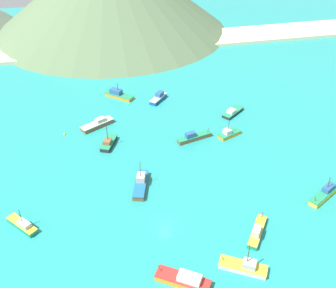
{
  "coord_description": "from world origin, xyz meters",
  "views": [
    {
      "loc": [
        -12.99,
        -61.66,
        64.4
      ],
      "look_at": [
        7.3,
        29.2,
        0.37
      ],
      "focal_mm": 44.52,
      "sensor_mm": 36.0,
      "label": 1
    }
  ],
  "objects_px": {
    "fishing_boat_2": "(184,280)",
    "fishing_boat_14": "(325,193)",
    "fishing_boat_5": "(257,232)",
    "fishing_boat_1": "(22,225)",
    "radio_tower": "(137,15)",
    "fishing_boat_3": "(159,98)",
    "fishing_boat_13": "(244,266)",
    "fishing_boat_9": "(98,124)",
    "buoy_0": "(65,134)",
    "fishing_boat_8": "(194,137)",
    "fishing_boat_7": "(118,94)",
    "fishing_boat_15": "(229,134)",
    "fishing_boat_0": "(233,112)",
    "fishing_boat_10": "(109,143)",
    "fishing_boat_11": "(141,184)"
  },
  "relations": [
    {
      "from": "fishing_boat_7",
      "to": "fishing_boat_15",
      "type": "relative_size",
      "value": 1.27
    },
    {
      "from": "fishing_boat_3",
      "to": "fishing_boat_13",
      "type": "relative_size",
      "value": 0.78
    },
    {
      "from": "fishing_boat_10",
      "to": "fishing_boat_14",
      "type": "xyz_separation_m",
      "value": [
        46.44,
        -31.64,
        0.13
      ]
    },
    {
      "from": "fishing_boat_10",
      "to": "fishing_boat_13",
      "type": "distance_m",
      "value": 51.42
    },
    {
      "from": "fishing_boat_9",
      "to": "fishing_boat_15",
      "type": "relative_size",
      "value": 1.37
    },
    {
      "from": "buoy_0",
      "to": "fishing_boat_14",
      "type": "bearing_deg",
      "value": -34.32
    },
    {
      "from": "fishing_boat_14",
      "to": "buoy_0",
      "type": "relative_size",
      "value": 13.89
    },
    {
      "from": "fishing_boat_1",
      "to": "radio_tower",
      "type": "distance_m",
      "value": 106.95
    },
    {
      "from": "fishing_boat_9",
      "to": "buoy_0",
      "type": "bearing_deg",
      "value": -166.2
    },
    {
      "from": "radio_tower",
      "to": "fishing_boat_3",
      "type": "bearing_deg",
      "value": -91.66
    },
    {
      "from": "fishing_boat_5",
      "to": "fishing_boat_13",
      "type": "bearing_deg",
      "value": -126.9
    },
    {
      "from": "fishing_boat_1",
      "to": "fishing_boat_3",
      "type": "xyz_separation_m",
      "value": [
        39.13,
        48.61,
        0.17
      ]
    },
    {
      "from": "fishing_boat_1",
      "to": "fishing_boat_2",
      "type": "height_order",
      "value": "fishing_boat_1"
    },
    {
      "from": "fishing_boat_5",
      "to": "radio_tower",
      "type": "xyz_separation_m",
      "value": [
        -6.83,
        110.97,
        11.42
      ]
    },
    {
      "from": "fishing_boat_13",
      "to": "fishing_boat_7",
      "type": "bearing_deg",
      "value": 101.26
    },
    {
      "from": "fishing_boat_0",
      "to": "fishing_boat_11",
      "type": "bearing_deg",
      "value": -140.08
    },
    {
      "from": "fishing_boat_3",
      "to": "radio_tower",
      "type": "height_order",
      "value": "radio_tower"
    },
    {
      "from": "fishing_boat_13",
      "to": "buoy_0",
      "type": "height_order",
      "value": "fishing_boat_13"
    },
    {
      "from": "radio_tower",
      "to": "fishing_boat_2",
      "type": "bearing_deg",
      "value": -95.18
    },
    {
      "from": "fishing_boat_13",
      "to": "fishing_boat_9",
      "type": "bearing_deg",
      "value": 111.68
    },
    {
      "from": "fishing_boat_5",
      "to": "fishing_boat_8",
      "type": "bearing_deg",
      "value": 95.22
    },
    {
      "from": "fishing_boat_8",
      "to": "radio_tower",
      "type": "relative_size",
      "value": 0.43
    },
    {
      "from": "fishing_boat_2",
      "to": "fishing_boat_14",
      "type": "distance_m",
      "value": 40.75
    },
    {
      "from": "fishing_boat_14",
      "to": "fishing_boat_2",
      "type": "bearing_deg",
      "value": -156.97
    },
    {
      "from": "fishing_boat_2",
      "to": "fishing_boat_8",
      "type": "bearing_deg",
      "value": 72.48
    },
    {
      "from": "fishing_boat_7",
      "to": "radio_tower",
      "type": "xyz_separation_m",
      "value": [
        13.75,
        44.47,
        11.39
      ]
    },
    {
      "from": "buoy_0",
      "to": "fishing_boat_3",
      "type": "bearing_deg",
      "value": 25.03
    },
    {
      "from": "fishing_boat_1",
      "to": "fishing_boat_13",
      "type": "bearing_deg",
      "value": -26.15
    },
    {
      "from": "fishing_boat_3",
      "to": "fishing_boat_9",
      "type": "height_order",
      "value": "fishing_boat_3"
    },
    {
      "from": "fishing_boat_11",
      "to": "fishing_boat_9",
      "type": "bearing_deg",
      "value": 104.76
    },
    {
      "from": "fishing_boat_1",
      "to": "fishing_boat_5",
      "type": "relative_size",
      "value": 0.85
    },
    {
      "from": "fishing_boat_9",
      "to": "fishing_boat_3",
      "type": "bearing_deg",
      "value": 29.73
    },
    {
      "from": "fishing_boat_10",
      "to": "fishing_boat_11",
      "type": "height_order",
      "value": "fishing_boat_11"
    },
    {
      "from": "fishing_boat_7",
      "to": "fishing_boat_13",
      "type": "relative_size",
      "value": 1.01
    },
    {
      "from": "fishing_boat_1",
      "to": "fishing_boat_13",
      "type": "xyz_separation_m",
      "value": [
        41.59,
        -20.42,
        0.06
      ]
    },
    {
      "from": "fishing_boat_0",
      "to": "fishing_boat_10",
      "type": "relative_size",
      "value": 1.04
    },
    {
      "from": "fishing_boat_7",
      "to": "fishing_boat_3",
      "type": "bearing_deg",
      "value": -22.9
    },
    {
      "from": "fishing_boat_10",
      "to": "fishing_boat_1",
      "type": "bearing_deg",
      "value": -128.04
    },
    {
      "from": "fishing_boat_2",
      "to": "fishing_boat_5",
      "type": "distance_m",
      "value": 19.48
    },
    {
      "from": "fishing_boat_0",
      "to": "radio_tower",
      "type": "height_order",
      "value": "radio_tower"
    },
    {
      "from": "radio_tower",
      "to": "fishing_boat_1",
      "type": "bearing_deg",
      "value": -112.43
    },
    {
      "from": "radio_tower",
      "to": "fishing_boat_13",
      "type": "bearing_deg",
      "value": -89.51
    },
    {
      "from": "fishing_boat_1",
      "to": "fishing_boat_14",
      "type": "height_order",
      "value": "fishing_boat_14"
    },
    {
      "from": "fishing_boat_10",
      "to": "fishing_boat_11",
      "type": "relative_size",
      "value": 0.75
    },
    {
      "from": "fishing_boat_11",
      "to": "buoy_0",
      "type": "xyz_separation_m",
      "value": [
        -17.31,
        26.93,
        -0.82
      ]
    },
    {
      "from": "fishing_boat_9",
      "to": "fishing_boat_15",
      "type": "distance_m",
      "value": 37.76
    },
    {
      "from": "fishing_boat_2",
      "to": "fishing_boat_8",
      "type": "relative_size",
      "value": 0.99
    },
    {
      "from": "fishing_boat_10",
      "to": "fishing_boat_14",
      "type": "relative_size",
      "value": 0.8
    },
    {
      "from": "fishing_boat_2",
      "to": "fishing_boat_7",
      "type": "relative_size",
      "value": 1.09
    },
    {
      "from": "fishing_boat_11",
      "to": "fishing_boat_15",
      "type": "xyz_separation_m",
      "value": [
        27.75,
        16.33,
        -0.18
      ]
    }
  ]
}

